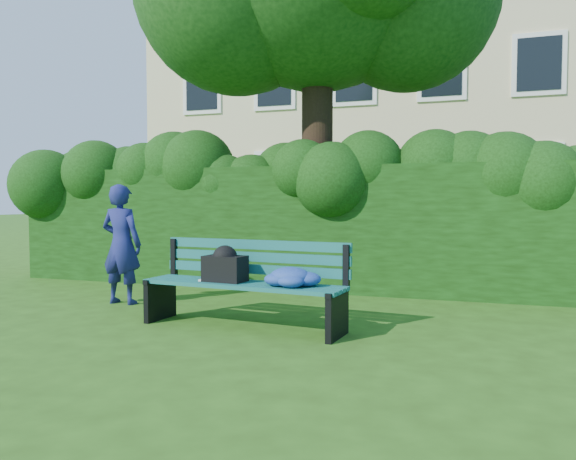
% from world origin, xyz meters
% --- Properties ---
extents(ground, '(80.00, 80.00, 0.00)m').
position_xyz_m(ground, '(0.00, 0.00, 0.00)').
color(ground, '#2B4E14').
rests_on(ground, ground).
extents(apartment_building, '(16.00, 8.08, 12.00)m').
position_xyz_m(apartment_building, '(-0.00, 13.99, 6.00)').
color(apartment_building, beige).
rests_on(apartment_building, ground).
extents(hedge, '(10.00, 1.00, 1.80)m').
position_xyz_m(hedge, '(0.00, 2.20, 0.90)').
color(hedge, black).
rests_on(hedge, ground).
extents(park_bench, '(2.20, 0.77, 0.89)m').
position_xyz_m(park_bench, '(0.00, -0.58, 0.51)').
color(park_bench, '#10504C').
rests_on(park_bench, ground).
extents(man_reading, '(0.56, 0.37, 1.51)m').
position_xyz_m(man_reading, '(-2.08, 0.17, 0.76)').
color(man_reading, navy).
rests_on(man_reading, ground).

